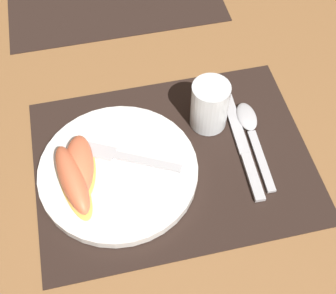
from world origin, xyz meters
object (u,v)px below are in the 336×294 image
fork (119,156)px  citrus_wedge_0 (79,166)px  plate (118,171)px  citrus_wedge_1 (73,180)px  juice_glass (209,107)px  spoon (250,128)px  knife (243,147)px

fork → citrus_wedge_0: bearing=-167.5°
plate → citrus_wedge_1: bearing=-166.3°
citrus_wedge_0 → citrus_wedge_1: bearing=-116.8°
fork → citrus_wedge_1: citrus_wedge_1 is taller
plate → juice_glass: (0.17, 0.07, 0.03)m
fork → citrus_wedge_0: size_ratio=1.39×
juice_glass → spoon: bearing=-25.9°
juice_glass → citrus_wedge_1: size_ratio=0.65×
spoon → citrus_wedge_0: 0.30m
plate → fork: bearing=77.5°
juice_glass → citrus_wedge_0: (-0.23, -0.06, -0.01)m
plate → citrus_wedge_1: 0.08m
spoon → juice_glass: bearing=154.1°
juice_glass → fork: (-0.17, -0.05, -0.02)m
plate → knife: size_ratio=1.17×
fork → citrus_wedge_1: 0.09m
juice_glass → fork: juice_glass is taller
plate → citrus_wedge_1: citrus_wedge_1 is taller
knife → citrus_wedge_1: (-0.29, -0.02, 0.03)m
spoon → fork: fork is taller
spoon → citrus_wedge_1: citrus_wedge_1 is taller
spoon → citrus_wedge_1: bearing=-169.7°
citrus_wedge_1 → knife: bearing=4.4°
fork → citrus_wedge_0: citrus_wedge_0 is taller
plate → fork: fork is taller
juice_glass → knife: bearing=-57.1°
plate → spoon: bearing=9.2°
plate → juice_glass: 0.19m
citrus_wedge_0 → plate: bearing=-7.9°
spoon → fork: (-0.23, -0.02, 0.01)m
knife → citrus_wedge_1: size_ratio=1.59×
knife → fork: size_ratio=1.29×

